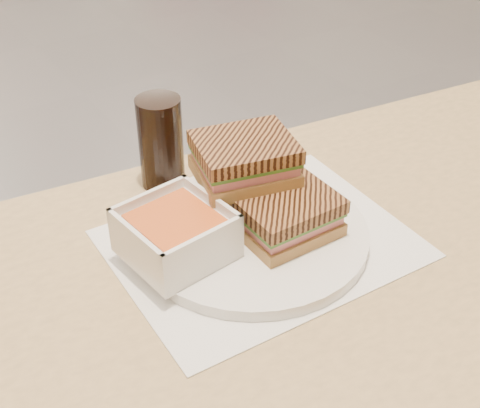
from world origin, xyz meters
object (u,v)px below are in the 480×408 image
cola_glass (161,143)px  panini_lower (286,215)px  soup_bowl (176,235)px  main_table (312,356)px  plate (252,234)px

cola_glass → panini_lower: bearing=-71.9°
soup_bowl → cola_glass: size_ratio=0.97×
panini_lower → cola_glass: 0.22m
main_table → cola_glass: size_ratio=9.50×
plate → cola_glass: 0.19m
main_table → cola_glass: cola_glass is taller
main_table → panini_lower: (0.02, 0.09, 0.16)m
main_table → soup_bowl: soup_bowl is taller
soup_bowl → panini_lower: soup_bowl is taller
soup_bowl → cola_glass: (0.07, 0.17, 0.02)m
plate → panini_lower: 0.05m
plate → panini_lower: size_ratio=2.48×
cola_glass → soup_bowl: bearing=-112.0°
soup_bowl → cola_glass: bearing=68.0°
soup_bowl → cola_glass: cola_glass is taller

